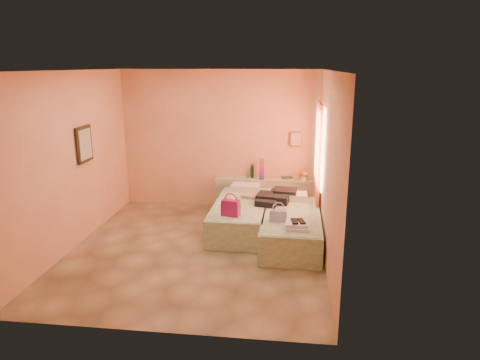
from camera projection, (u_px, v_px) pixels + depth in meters
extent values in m
plane|color=tan|center=(198.00, 249.00, 6.92)|extent=(4.50, 4.50, 0.00)
cube|color=#EAB07D|center=(219.00, 140.00, 8.71)|extent=(4.00, 0.02, 2.80)
cube|color=#EAB07D|center=(72.00, 161.00, 6.78)|extent=(0.02, 4.50, 2.80)
cube|color=#EAB07D|center=(327.00, 168.00, 6.33)|extent=(0.02, 4.50, 2.80)
cube|color=white|center=(193.00, 70.00, 6.19)|extent=(4.00, 4.50, 0.02)
cube|color=#FFC69E|center=(321.00, 146.00, 7.50)|extent=(0.02, 1.10, 1.40)
cube|color=#D75533|center=(318.00, 167.00, 7.45)|extent=(0.05, 0.55, 2.20)
cube|color=#D75533|center=(316.00, 160.00, 8.03)|extent=(0.05, 0.45, 2.20)
cube|color=black|center=(84.00, 144.00, 7.11)|extent=(0.04, 0.50, 0.60)
cube|color=#A99538|center=(296.00, 139.00, 8.49)|extent=(0.25, 0.04, 0.30)
cube|color=#B0BA98|center=(266.00, 194.00, 8.74)|extent=(2.05, 0.30, 0.65)
cube|color=#C6E6B9|center=(241.00, 216.00, 7.68)|extent=(0.93, 2.01, 0.50)
cube|color=#C6E6B9|center=(291.00, 228.00, 7.11)|extent=(0.93, 2.01, 0.50)
cylinder|color=#163E1D|center=(252.00, 171.00, 8.69)|extent=(0.08, 0.08, 0.26)
cube|color=#9B135B|center=(262.00, 169.00, 8.55)|extent=(0.10, 0.10, 0.42)
cylinder|color=#539863|center=(249.00, 177.00, 8.75)|extent=(0.13, 0.13, 0.03)
cube|color=#264831|center=(287.00, 177.00, 8.68)|extent=(0.24, 0.21, 0.03)
cube|color=silver|center=(303.00, 175.00, 8.48)|extent=(0.21, 0.21, 0.23)
cube|color=#9B135B|center=(231.00, 208.00, 6.94)|extent=(0.32, 0.22, 0.27)
cube|color=#9D8865|center=(251.00, 196.00, 7.92)|extent=(0.37, 0.32, 0.05)
cube|color=black|center=(276.00, 197.00, 7.65)|extent=(0.69, 0.69, 0.19)
cube|color=#3D5792|center=(278.00, 216.00, 6.72)|extent=(0.28, 0.12, 0.17)
cube|color=white|center=(298.00, 226.00, 6.39)|extent=(0.37, 0.32, 0.10)
cube|color=black|center=(298.00, 221.00, 6.39)|extent=(0.20, 0.25, 0.02)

